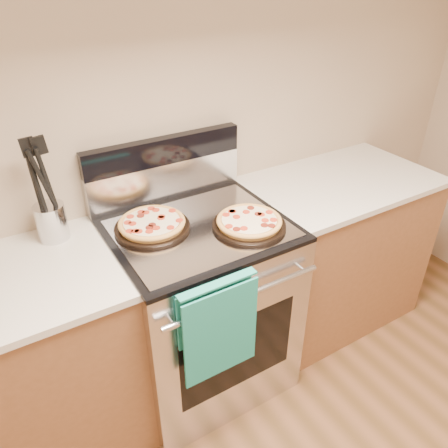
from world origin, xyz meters
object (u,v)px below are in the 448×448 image
pepperoni_pizza_front (249,223)px  pepperoni_pizza_back (152,224)px  range_body (201,307)px  utensil_crock (52,222)px

pepperoni_pizza_front → pepperoni_pizza_back: bearing=150.9°
range_body → pepperoni_pizza_back: bearing=158.7°
utensil_crock → range_body: bearing=-23.7°
pepperoni_pizza_back → pepperoni_pizza_front: size_ratio=1.01×
range_body → utensil_crock: size_ratio=5.85×
pepperoni_pizza_back → pepperoni_pizza_front: 0.41m
range_body → pepperoni_pizza_front: 0.54m
pepperoni_pizza_back → pepperoni_pizza_front: same height
range_body → utensil_crock: 0.80m
range_body → pepperoni_pizza_front: bearing=-35.8°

